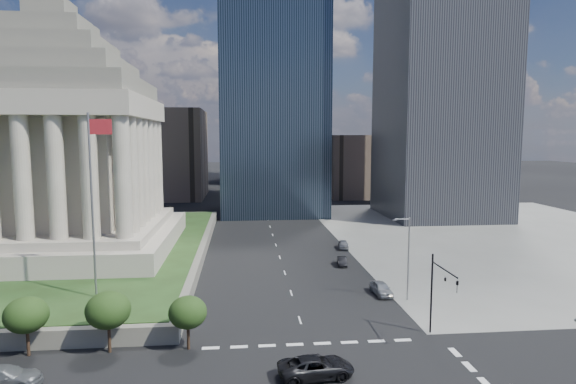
{
  "coord_description": "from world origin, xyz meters",
  "views": [
    {
      "loc": [
        -5.96,
        -28.8,
        19.28
      ],
      "look_at": [
        -1.2,
        20.65,
        13.64
      ],
      "focal_mm": 30.0,
      "sensor_mm": 36.0,
      "label": 1
    }
  ],
  "objects": [
    {
      "name": "traffic_signal_ne",
      "position": [
        12.5,
        13.7,
        5.25
      ],
      "size": [
        0.3,
        5.74,
        8.0
      ],
      "color": "black",
      "rests_on": "ground"
    },
    {
      "name": "building_filler_ne",
      "position": [
        32.0,
        130.0,
        10.0
      ],
      "size": [
        20.0,
        30.0,
        20.0
      ],
      "primitive_type": "cube",
      "color": "brown",
      "rests_on": "ground"
    },
    {
      "name": "parked_sedan_mid",
      "position": [
        9.0,
        41.17,
        0.63
      ],
      "size": [
        1.8,
        3.96,
        1.26
      ],
      "primitive_type": "imported",
      "rotation": [
        0.0,
        0.0,
        -0.13
      ],
      "color": "black",
      "rests_on": "ground"
    },
    {
      "name": "war_memorial",
      "position": [
        -34.0,
        48.0,
        21.4
      ],
      "size": [
        34.0,
        34.0,
        39.0
      ],
      "primitive_type": null,
      "color": "gray",
      "rests_on": "plaza_lawn"
    },
    {
      "name": "midrise_glass",
      "position": [
        2.0,
        95.0,
        30.0
      ],
      "size": [
        26.0,
        26.0,
        60.0
      ],
      "primitive_type": "cube",
      "color": "black",
      "rests_on": "ground"
    },
    {
      "name": "building_filler_nw",
      "position": [
        -30.0,
        130.0,
        14.0
      ],
      "size": [
        24.0,
        30.0,
        28.0
      ],
      "primitive_type": "cube",
      "color": "brown",
      "rests_on": "ground"
    },
    {
      "name": "ground",
      "position": [
        0.0,
        100.0,
        0.0
      ],
      "size": [
        500.0,
        500.0,
        0.0
      ],
      "primitive_type": "plane",
      "color": "black",
      "rests_on": "ground"
    },
    {
      "name": "sidewalk_ne",
      "position": [
        46.0,
        60.0,
        0.01
      ],
      "size": [
        68.0,
        90.0,
        0.03
      ],
      "primitive_type": "cube",
      "color": "slate",
      "rests_on": "ground"
    },
    {
      "name": "flagpole",
      "position": [
        -21.83,
        24.0,
        13.11
      ],
      "size": [
        2.52,
        0.24,
        20.0
      ],
      "color": "slate",
      "rests_on": "plaza_lawn"
    },
    {
      "name": "parked_sedan_far",
      "position": [
        11.5,
        52.01,
        0.72
      ],
      "size": [
        2.28,
        4.4,
        1.43
      ],
      "primitive_type": "imported",
      "rotation": [
        0.0,
        0.0,
        -0.14
      ],
      "color": "slate",
      "rests_on": "ground"
    },
    {
      "name": "pickup_truck",
      "position": [
        -0.17,
        7.73,
        0.86
      ],
      "size": [
        6.48,
        3.6,
        1.72
      ],
      "primitive_type": "imported",
      "rotation": [
        0.0,
        0.0,
        1.7
      ],
      "color": "black",
      "rests_on": "ground"
    },
    {
      "name": "suv_grey",
      "position": [
        -24.52,
        8.55,
        0.81
      ],
      "size": [
        5.63,
        2.33,
        1.63
      ],
      "primitive_type": "imported",
      "rotation": [
        0.0,
        0.0,
        1.58
      ],
      "color": "#575B5E",
      "rests_on": "ground"
    },
    {
      "name": "parked_sedan_near",
      "position": [
        10.99,
        27.29,
        0.79
      ],
      "size": [
        4.76,
        2.14,
        1.59
      ],
      "primitive_type": "imported",
      "rotation": [
        0.0,
        0.0,
        0.06
      ],
      "color": "gray",
      "rests_on": "ground"
    },
    {
      "name": "street_lamp_north",
      "position": [
        13.33,
        25.0,
        5.66
      ],
      "size": [
        2.13,
        0.22,
        10.0
      ],
      "color": "slate",
      "rests_on": "ground"
    },
    {
      "name": "highrise_ne",
      "position": [
        42.0,
        85.0,
        50.0
      ],
      "size": [
        26.0,
        28.0,
        100.0
      ],
      "primitive_type": "cube",
      "color": "black",
      "rests_on": "ground"
    }
  ]
}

